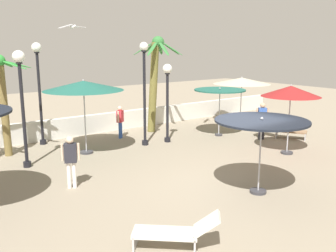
{
  "coord_description": "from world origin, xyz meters",
  "views": [
    {
      "loc": [
        -8.17,
        -7.66,
        4.33
      ],
      "look_at": [
        0.0,
        3.28,
        1.4
      ],
      "focal_mm": 40.66,
      "sensor_mm": 36.0,
      "label": 1
    }
  ],
  "objects_px": {
    "lamp_post_0": "(167,90)",
    "seagull_2": "(72,27)",
    "guest_1": "(120,119)",
    "patio_umbrella_5": "(262,124)",
    "patio_umbrella_3": "(83,86)",
    "palm_tree_1": "(155,73)",
    "patio_umbrella_2": "(220,92)",
    "lounge_chair_1": "(286,130)",
    "lamp_post_3": "(144,82)",
    "lamp_post_1": "(39,78)",
    "guest_0": "(262,117)",
    "lounge_chair_0": "(176,232)",
    "guest_2": "(71,157)",
    "patio_umbrella_4": "(242,81)",
    "patio_umbrella_1": "(291,92)",
    "lamp_post_2": "(21,90)",
    "palm_tree_2": "(3,92)"
  },
  "relations": [
    {
      "from": "patio_umbrella_1",
      "to": "patio_umbrella_3",
      "type": "relative_size",
      "value": 0.88
    },
    {
      "from": "lamp_post_2",
      "to": "guest_0",
      "type": "bearing_deg",
      "value": -13.3
    },
    {
      "from": "lamp_post_0",
      "to": "lounge_chair_0",
      "type": "relative_size",
      "value": 1.99
    },
    {
      "from": "patio_umbrella_3",
      "to": "palm_tree_1",
      "type": "relative_size",
      "value": 0.67
    },
    {
      "from": "guest_2",
      "to": "lamp_post_2",
      "type": "bearing_deg",
      "value": 99.33
    },
    {
      "from": "lamp_post_0",
      "to": "lamp_post_3",
      "type": "relative_size",
      "value": 0.79
    },
    {
      "from": "guest_1",
      "to": "patio_umbrella_5",
      "type": "bearing_deg",
      "value": -90.76
    },
    {
      "from": "patio_umbrella_5",
      "to": "guest_1",
      "type": "xyz_separation_m",
      "value": [
        0.11,
        8.4,
        -1.17
      ]
    },
    {
      "from": "patio_umbrella_4",
      "to": "lounge_chair_1",
      "type": "relative_size",
      "value": 1.64
    },
    {
      "from": "patio_umbrella_2",
      "to": "patio_umbrella_4",
      "type": "bearing_deg",
      "value": 24.96
    },
    {
      "from": "patio_umbrella_5",
      "to": "seagull_2",
      "type": "relative_size",
      "value": 2.45
    },
    {
      "from": "patio_umbrella_5",
      "to": "palm_tree_2",
      "type": "distance_m",
      "value": 9.87
    },
    {
      "from": "lamp_post_1",
      "to": "seagull_2",
      "type": "height_order",
      "value": "seagull_2"
    },
    {
      "from": "palm_tree_2",
      "to": "lounge_chair_1",
      "type": "xyz_separation_m",
      "value": [
        11.32,
        -4.79,
        -2.14
      ]
    },
    {
      "from": "patio_umbrella_1",
      "to": "guest_0",
      "type": "relative_size",
      "value": 1.63
    },
    {
      "from": "patio_umbrella_5",
      "to": "patio_umbrella_3",
      "type": "bearing_deg",
      "value": 108.1
    },
    {
      "from": "lamp_post_3",
      "to": "lounge_chair_1",
      "type": "height_order",
      "value": "lamp_post_3"
    },
    {
      "from": "lamp_post_0",
      "to": "seagull_2",
      "type": "xyz_separation_m",
      "value": [
        -4.32,
        -0.08,
        2.59
      ]
    },
    {
      "from": "lounge_chair_1",
      "to": "guest_2",
      "type": "xyz_separation_m",
      "value": [
        -10.66,
        -0.04,
        0.59
      ]
    },
    {
      "from": "palm_tree_2",
      "to": "patio_umbrella_4",
      "type": "bearing_deg",
      "value": -5.28
    },
    {
      "from": "patio_umbrella_2",
      "to": "lamp_post_3",
      "type": "xyz_separation_m",
      "value": [
        -3.83,
        0.67,
        0.61
      ]
    },
    {
      "from": "lamp_post_1",
      "to": "guest_0",
      "type": "xyz_separation_m",
      "value": [
        8.45,
        -5.22,
        -1.87
      ]
    },
    {
      "from": "palm_tree_2",
      "to": "guest_0",
      "type": "height_order",
      "value": "palm_tree_2"
    },
    {
      "from": "lamp_post_1",
      "to": "guest_1",
      "type": "bearing_deg",
      "value": -17.7
    },
    {
      "from": "patio_umbrella_3",
      "to": "lounge_chair_1",
      "type": "height_order",
      "value": "patio_umbrella_3"
    },
    {
      "from": "lamp_post_3",
      "to": "guest_0",
      "type": "height_order",
      "value": "lamp_post_3"
    },
    {
      "from": "lounge_chair_0",
      "to": "guest_2",
      "type": "xyz_separation_m",
      "value": [
        -0.38,
        4.74,
        0.59
      ]
    },
    {
      "from": "lamp_post_2",
      "to": "guest_2",
      "type": "xyz_separation_m",
      "value": [
        0.48,
        -2.92,
        -1.81
      ]
    },
    {
      "from": "lounge_chair_1",
      "to": "lamp_post_3",
      "type": "bearing_deg",
      "value": 154.1
    },
    {
      "from": "lamp_post_2",
      "to": "seagull_2",
      "type": "relative_size",
      "value": 3.77
    },
    {
      "from": "patio_umbrella_5",
      "to": "lamp_post_2",
      "type": "relative_size",
      "value": 0.65
    },
    {
      "from": "patio_umbrella_3",
      "to": "guest_0",
      "type": "xyz_separation_m",
      "value": [
        7.52,
        -2.74,
        -1.69
      ]
    },
    {
      "from": "lamp_post_3",
      "to": "patio_umbrella_3",
      "type": "bearing_deg",
      "value": 172.73
    },
    {
      "from": "palm_tree_1",
      "to": "lamp_post_0",
      "type": "xyz_separation_m",
      "value": [
        -0.85,
        -2.18,
        -0.59
      ]
    },
    {
      "from": "lamp_post_2",
      "to": "guest_0",
      "type": "relative_size",
      "value": 2.4
    },
    {
      "from": "lamp_post_2",
      "to": "lounge_chair_1",
      "type": "xyz_separation_m",
      "value": [
        11.14,
        -2.88,
        -2.4
      ]
    },
    {
      "from": "lamp_post_1",
      "to": "lamp_post_3",
      "type": "relative_size",
      "value": 1.0
    },
    {
      "from": "guest_1",
      "to": "lamp_post_0",
      "type": "bearing_deg",
      "value": -54.56
    },
    {
      "from": "lamp_post_0",
      "to": "lamp_post_1",
      "type": "distance_m",
      "value": 5.57
    },
    {
      "from": "lamp_post_0",
      "to": "seagull_2",
      "type": "height_order",
      "value": "seagull_2"
    },
    {
      "from": "patio_umbrella_3",
      "to": "lamp_post_3",
      "type": "distance_m",
      "value": 2.66
    },
    {
      "from": "lamp_post_3",
      "to": "lounge_chair_1",
      "type": "distance_m",
      "value": 7.1
    },
    {
      "from": "patio_umbrella_2",
      "to": "patio_umbrella_4",
      "type": "distance_m",
      "value": 3.37
    },
    {
      "from": "lamp_post_3",
      "to": "guest_2",
      "type": "height_order",
      "value": "lamp_post_3"
    },
    {
      "from": "patio_umbrella_1",
      "to": "lamp_post_1",
      "type": "distance_m",
      "value": 10.49
    },
    {
      "from": "patio_umbrella_2",
      "to": "lounge_chair_1",
      "type": "xyz_separation_m",
      "value": [
        2.19,
        -2.25,
        -1.75
      ]
    },
    {
      "from": "guest_1",
      "to": "guest_2",
      "type": "distance_m",
      "value": 6.45
    },
    {
      "from": "lamp_post_2",
      "to": "lamp_post_3",
      "type": "bearing_deg",
      "value": 0.48
    },
    {
      "from": "palm_tree_1",
      "to": "lounge_chair_0",
      "type": "bearing_deg",
      "value": -122.65
    },
    {
      "from": "patio_umbrella_2",
      "to": "patio_umbrella_4",
      "type": "height_order",
      "value": "patio_umbrella_4"
    }
  ]
}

